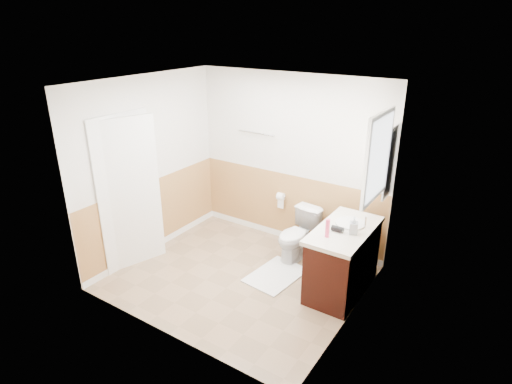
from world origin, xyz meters
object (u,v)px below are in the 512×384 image
Objects in this scene: toilet at (297,235)px; bath_mat at (276,275)px; vanity_cabinet at (343,262)px; soap_dispenser at (354,225)px; lotion_bottle at (327,228)px.

toilet is 0.88× the size of bath_mat.
vanity_cabinet is (0.83, -0.39, 0.05)m from toilet.
soap_dispenser reaches higher than toilet.
toilet is 3.21× the size of lotion_bottle.
soap_dispenser is (0.95, -0.45, 0.60)m from toilet.
bath_mat is at bearing -167.16° from vanity_cabinet.
toilet is at bearing 154.44° from soap_dispenser.
soap_dispenser reaches higher than bath_mat.
soap_dispenser is at bearing 7.27° from bath_mat.
bath_mat is at bearing -172.73° from soap_dispenser.
bath_mat is at bearing -83.66° from toilet.
vanity_cabinet is (0.83, 0.19, 0.39)m from bath_mat.
soap_dispenser is (0.12, -0.07, 0.55)m from vanity_cabinet.
bath_mat is 3.85× the size of soap_dispenser.
soap_dispenser is at bearing -19.22° from toilet.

